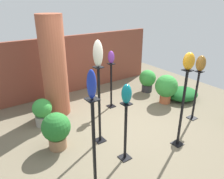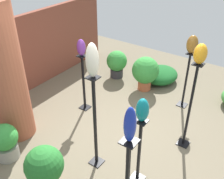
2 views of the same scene
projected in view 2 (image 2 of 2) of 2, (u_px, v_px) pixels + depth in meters
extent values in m
plane|color=#6B604C|center=(121.00, 138.00, 4.78)|extent=(8.00, 8.00, 0.00)
cube|color=brown|center=(16.00, 58.00, 5.66)|extent=(5.60, 0.12, 1.73)
cylinder|color=#9E5138|center=(6.00, 75.00, 4.29)|extent=(0.60, 0.60, 2.43)
cube|color=black|center=(182.00, 105.00, 5.67)|extent=(0.20, 0.20, 0.01)
cube|color=black|center=(186.00, 81.00, 5.36)|extent=(0.04, 0.04, 1.22)
cube|color=black|center=(191.00, 54.00, 5.04)|extent=(0.16, 0.16, 0.02)
cube|color=black|center=(85.00, 107.00, 5.59)|extent=(0.20, 0.20, 0.01)
cube|color=black|center=(84.00, 83.00, 5.27)|extent=(0.04, 0.04, 1.21)
cube|color=black|center=(82.00, 56.00, 4.96)|extent=(0.16, 0.16, 0.02)
cube|color=black|center=(183.00, 143.00, 4.66)|extent=(0.20, 0.20, 0.01)
cube|color=black|center=(190.00, 107.00, 4.25)|extent=(0.04, 0.04, 1.58)
cube|color=black|center=(198.00, 64.00, 3.83)|extent=(0.16, 0.16, 0.02)
cube|color=black|center=(137.00, 178.00, 4.01)|extent=(0.20, 0.20, 0.01)
cube|color=black|center=(139.00, 152.00, 3.72)|extent=(0.04, 0.04, 1.13)
cube|color=black|center=(141.00, 121.00, 3.42)|extent=(0.16, 0.16, 0.02)
cube|color=black|center=(97.00, 162.00, 4.29)|extent=(0.20, 0.20, 0.01)
cube|color=black|center=(95.00, 124.00, 3.88)|extent=(0.04, 0.04, 1.60)
cube|color=black|center=(93.00, 77.00, 3.46)|extent=(0.16, 0.16, 0.02)
cube|color=black|center=(129.00, 141.00, 2.50)|extent=(0.16, 0.16, 0.02)
ellipsoid|color=brown|center=(192.00, 44.00, 4.94)|extent=(0.21, 0.22, 0.36)
ellipsoid|color=#6B2D8C|center=(81.00, 47.00, 4.87)|extent=(0.16, 0.17, 0.32)
ellipsoid|color=orange|center=(200.00, 54.00, 3.75)|extent=(0.21, 0.19, 0.31)
ellipsoid|color=#0F727A|center=(142.00, 110.00, 3.33)|extent=(0.17, 0.18, 0.34)
ellipsoid|color=beige|center=(92.00, 60.00, 3.33)|extent=(0.18, 0.17, 0.48)
ellipsoid|color=#192D9E|center=(130.00, 125.00, 2.40)|extent=(0.13, 0.12, 0.40)
cylinder|color=#B25B38|center=(144.00, 85.00, 6.18)|extent=(0.31, 0.31, 0.23)
sphere|color=#338C38|center=(145.00, 70.00, 5.98)|extent=(0.62, 0.62, 0.62)
cylinder|color=gray|center=(8.00, 151.00, 4.34)|extent=(0.36, 0.36, 0.24)
sphere|color=#338C38|center=(4.00, 137.00, 4.18)|extent=(0.44, 0.44, 0.44)
cylinder|color=#2D2D33|center=(117.00, 73.00, 6.70)|extent=(0.32, 0.32, 0.22)
sphere|color=#338C38|center=(117.00, 61.00, 6.52)|extent=(0.51, 0.51, 0.51)
sphere|color=#236B28|center=(44.00, 165.00, 3.63)|extent=(0.56, 0.56, 0.56)
ellipsoid|color=#195923|center=(160.00, 75.00, 6.48)|extent=(0.94, 0.81, 0.34)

